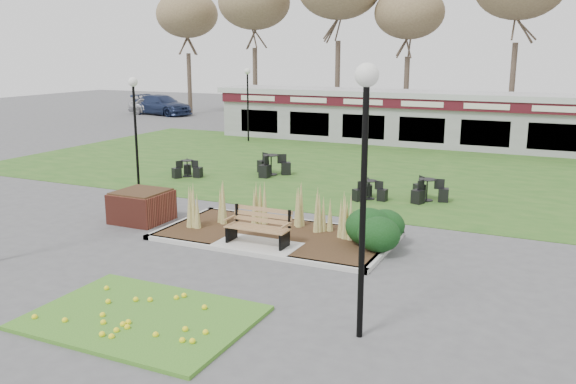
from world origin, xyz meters
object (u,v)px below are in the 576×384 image
at_px(food_pavilion, 428,118).
at_px(lamp_post_mid_left, 134,109).
at_px(lamp_post_far_left, 248,88).
at_px(bistro_set_c, 427,193).
at_px(car_silver, 154,106).
at_px(car_black, 298,114).
at_px(lamp_post_near_right, 365,143).
at_px(brick_planter, 142,206).
at_px(bistro_set_b, 271,168).
at_px(bistro_set_d, 369,193).
at_px(bistro_set_a, 187,171).
at_px(car_blue, 162,105).
at_px(park_bench, 259,226).

height_order(food_pavilion, lamp_post_mid_left, lamp_post_mid_left).
bearing_deg(lamp_post_far_left, bistro_set_c, -38.48).
distance_m(bistro_set_c, car_silver, 33.16).
bearing_deg(car_black, lamp_post_far_left, -168.32).
bearing_deg(lamp_post_near_right, brick_planter, 151.87).
relative_size(lamp_post_mid_left, bistro_set_c, 2.94).
bearing_deg(lamp_post_near_right, bistro_set_b, 122.86).
height_order(bistro_set_d, car_black, car_black).
distance_m(bistro_set_b, bistro_set_d, 5.51).
bearing_deg(bistro_set_a, car_blue, 128.80).
xyz_separation_m(park_bench, bistro_set_c, (2.84, 6.92, -0.32)).
bearing_deg(bistro_set_a, lamp_post_mid_left, -96.21).
bearing_deg(park_bench, bistro_set_a, 135.25).
xyz_separation_m(bistro_set_a, bistro_set_d, (7.93, -0.58, -0.00)).
bearing_deg(food_pavilion, lamp_post_far_left, -162.71).
bearing_deg(bistro_set_a, brick_planter, -67.48).
height_order(park_bench, bistro_set_a, park_bench).
bearing_deg(car_silver, brick_planter, -148.63).
bearing_deg(lamp_post_mid_left, car_silver, 126.11).
relative_size(bistro_set_a, car_black, 0.31).
relative_size(food_pavilion, bistro_set_d, 19.79).
distance_m(car_black, car_blue, 12.52).
distance_m(lamp_post_mid_left, bistro_set_c, 10.81).
relative_size(bistro_set_c, car_silver, 0.34).
bearing_deg(car_black, lamp_post_mid_left, -165.73).
bearing_deg(car_blue, lamp_post_near_right, -127.47).
height_order(brick_planter, lamp_post_near_right, lamp_post_near_right).
distance_m(brick_planter, lamp_post_mid_left, 5.10).
xyz_separation_m(food_pavilion, bistro_set_b, (-3.99, -11.06, -1.18)).
bearing_deg(lamp_post_mid_left, park_bench, -29.79).
distance_m(bistro_set_a, bistro_set_b, 3.44).
distance_m(lamp_post_mid_left, car_blue, 27.60).
distance_m(lamp_post_mid_left, car_silver, 28.08).
bearing_deg(brick_planter, car_black, 103.56).
distance_m(lamp_post_near_right, car_silver, 41.33).
distance_m(brick_planter, bistro_set_a, 6.64).
distance_m(food_pavilion, bistro_set_a, 14.64).
bearing_deg(food_pavilion, park_bench, -90.00).
xyz_separation_m(bistro_set_a, bistro_set_b, (2.95, 1.77, 0.05)).
xyz_separation_m(brick_planter, bistro_set_b, (0.41, 7.90, -0.18)).
relative_size(lamp_post_near_right, car_silver, 1.18).
xyz_separation_m(park_bench, lamp_post_far_left, (-9.52, 16.75, 2.40)).
relative_size(food_pavilion, car_blue, 4.52).
xyz_separation_m(food_pavilion, lamp_post_near_right, (4.02, -23.46, 2.07)).
distance_m(lamp_post_mid_left, bistro_set_b, 6.18).
relative_size(bistro_set_a, bistro_set_b, 0.80).
relative_size(park_bench, brick_planter, 1.13).
height_order(car_silver, car_blue, car_blue).
bearing_deg(lamp_post_mid_left, brick_planter, -50.09).
bearing_deg(brick_planter, bistro_set_b, 87.05).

